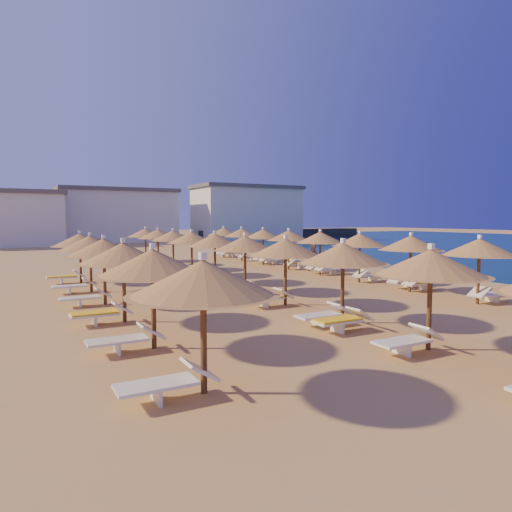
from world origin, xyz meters
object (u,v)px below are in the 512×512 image
jetty (286,234)px  parasol_row_east (360,241)px  parasol_row_west (245,244)px  beachgoer_b (314,258)px  beachgoer_c (292,255)px

jetty → parasol_row_east: size_ratio=0.83×
parasol_row_east → jetty: bearing=62.2°
jetty → parasol_row_west: 53.39m
parasol_row_east → parasol_row_west: 6.47m
jetty → beachgoer_b: beachgoer_b is taller
jetty → beachgoer_c: size_ratio=18.51×
parasol_row_east → beachgoer_c: size_ratio=22.24×
beachgoer_c → beachgoer_b: beachgoer_b is taller
beachgoer_b → parasol_row_east: bearing=-45.1°
jetty → parasol_row_east: (-23.36, -44.26, 1.36)m
parasol_row_east → beachgoer_c: parasol_row_east is taller
jetty → beachgoer_c: bearing=-131.2°
parasol_row_east → parasol_row_west: (-6.47, 0.00, 0.00)m
parasol_row_east → parasol_row_west: bearing=180.0°
parasol_row_west → beachgoer_c: 11.17m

